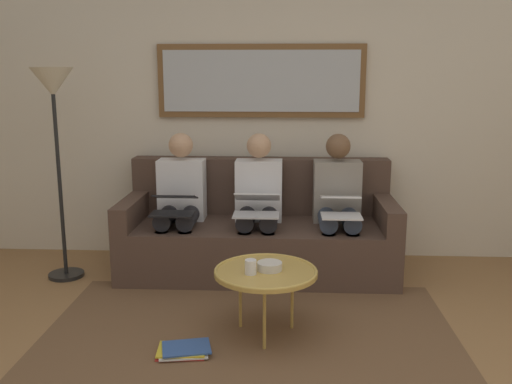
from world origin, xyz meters
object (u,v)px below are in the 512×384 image
Objects in this scene: framed_mirror at (261,81)px; person_middle at (258,200)px; couch at (259,233)px; person_left at (338,201)px; person_right at (180,199)px; bowl at (270,266)px; cup at (251,267)px; laptop_black at (174,204)px; coffee_table at (266,272)px; standing_lamp at (54,106)px; laptop_white at (341,205)px; laptop_silver at (257,205)px; magazine_stack at (183,350)px.

framed_mirror is 1.56× the size of person_middle.
person_middle is (0.00, 0.07, 0.30)m from couch.
person_right is (1.28, 0.00, 0.00)m from person_left.
bowl is 0.14× the size of person_middle.
framed_mirror is at bearing -35.53° from person_left.
laptop_black is (0.65, -0.97, 0.15)m from cup.
coffee_table is 1.28m from person_left.
bowl is at bearing 96.32° from person_middle.
coffee_table is at bearing -144.10° from cup.
person_right is at bearing 35.53° from framed_mirror.
person_left is 1.00× the size of person_right.
standing_lamp reaches higher than couch.
person_right is at bearing -10.85° from laptop_white.
laptop_silver reaches higher than magazine_stack.
cup is 0.25× the size of laptop_silver.
person_middle is (0.64, 0.00, 0.00)m from person_left.
magazine_stack is (-0.27, 1.18, -0.60)m from laptop_black.
laptop_white is at bearing 153.87° from couch.
couch is at bearing -153.79° from laptop_black.
cup is 0.05× the size of standing_lamp.
standing_lamp is at bearing 5.19° from person_left.
bowl is 0.45× the size of magazine_stack.
cup is (-0.01, 1.28, 0.16)m from couch.
person_right is 1.20m from standing_lamp.
coffee_table is 0.95m from laptop_silver.
laptop_white is 0.22× the size of standing_lamp.
person_left is at bearing -125.32° from magazine_stack.
laptop_white is at bearing 169.15° from person_right.
standing_lamp is at bearing -2.98° from laptop_black.
coffee_table is 0.12m from cup.
bowl is at bearing 123.98° from person_right.
bowl is 1.26m from person_left.
cup is 0.27× the size of laptop_black.
framed_mirror is 2.45m from magazine_stack.
person_middle is (0.64, -0.25, -0.02)m from laptop_white.
laptop_black is (0.00, 0.25, 0.02)m from person_right.
person_left is 0.69× the size of standing_lamp.
couch is at bearing -103.93° from magazine_stack.
couch is at bearing -90.00° from laptop_silver.
laptop_white is 1.30m from person_right.
couch is 14.27× the size of bowl.
person_right is (0.74, -1.15, 0.20)m from coffee_table.
person_right is (0.65, -1.21, 0.14)m from cup.
coffee_table is 0.05m from bowl.
person_left is 3.13× the size of laptop_silver.
framed_mirror is at bearing -132.30° from laptop_black.
laptop_white reaches higher than bowl.
magazine_stack is (0.50, 0.29, -0.43)m from bowl.
laptop_silver is at bearing -1.03° from laptop_white.
standing_lamp is (2.19, 0.20, 0.76)m from person_left.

